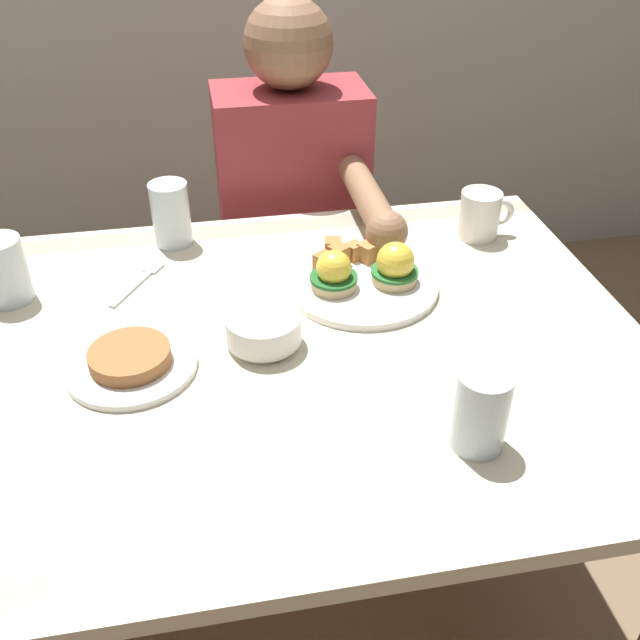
{
  "coord_description": "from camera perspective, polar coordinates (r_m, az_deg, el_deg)",
  "views": [
    {
      "loc": [
        -0.1,
        -0.91,
        1.43
      ],
      "look_at": [
        0.07,
        0.0,
        0.78
      ],
      "focal_mm": 40.01,
      "sensor_mm": 36.0,
      "label": 1
    }
  ],
  "objects": [
    {
      "name": "diner_person",
      "position": [
        1.71,
        -1.94,
        8.09
      ],
      "size": [
        0.34,
        0.54,
        1.14
      ],
      "color": "#33333D",
      "rests_on": "ground_plane"
    },
    {
      "name": "side_plate",
      "position": [
        1.12,
        -14.89,
        -3.24
      ],
      "size": [
        0.2,
        0.2,
        0.04
      ],
      "color": "white",
      "rests_on": "dining_table"
    },
    {
      "name": "fruit_bowl",
      "position": [
        1.13,
        -4.5,
        -0.76
      ],
      "size": [
        0.12,
        0.12,
        0.05
      ],
      "color": "white",
      "rests_on": "dining_table"
    },
    {
      "name": "fork",
      "position": [
        1.33,
        -14.25,
        3.02
      ],
      "size": [
        0.1,
        0.14,
        0.0
      ],
      "color": "silver",
      "rests_on": "dining_table"
    },
    {
      "name": "water_glass_near",
      "position": [
        1.34,
        -23.9,
        3.37
      ],
      "size": [
        0.08,
        0.08,
        0.12
      ],
      "color": "silver",
      "rests_on": "dining_table"
    },
    {
      "name": "dining_table",
      "position": [
        1.21,
        -3.22,
        -6.0
      ],
      "size": [
        1.2,
        0.9,
        0.74
      ],
      "color": "beige",
      "rests_on": "ground_plane"
    },
    {
      "name": "eggs_benedict_plate",
      "position": [
        1.27,
        3.48,
        3.55
      ],
      "size": [
        0.27,
        0.27,
        0.09
      ],
      "color": "white",
      "rests_on": "dining_table"
    },
    {
      "name": "coffee_mug",
      "position": [
        1.46,
        12.72,
        8.33
      ],
      "size": [
        0.11,
        0.08,
        0.09
      ],
      "color": "white",
      "rests_on": "dining_table"
    },
    {
      "name": "water_glass_far",
      "position": [
        0.96,
        12.68,
        -7.36
      ],
      "size": [
        0.07,
        0.07,
        0.12
      ],
      "color": "silver",
      "rests_on": "dining_table"
    },
    {
      "name": "ground_plane",
      "position": [
        1.7,
        -2.47,
        -22.32
      ],
      "size": [
        6.0,
        6.0,
        0.0
      ],
      "primitive_type": "plane",
      "color": "#7F664C"
    },
    {
      "name": "water_glass_extra",
      "position": [
        1.43,
        -11.8,
        7.99
      ],
      "size": [
        0.07,
        0.07,
        0.13
      ],
      "color": "silver",
      "rests_on": "dining_table"
    }
  ]
}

